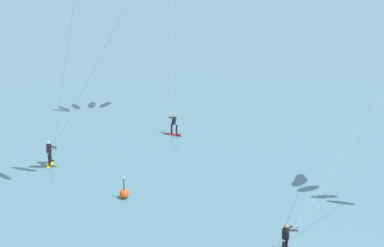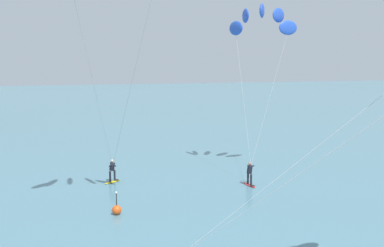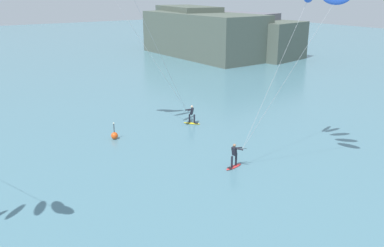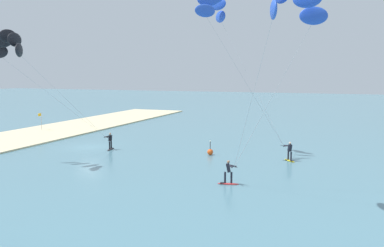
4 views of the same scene
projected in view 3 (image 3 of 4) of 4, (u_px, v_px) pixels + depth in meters
name	position (u px, v px, depth m)	size (l,w,h in m)	color
marker_buoy	(114.00, 135.00, 32.78)	(0.56, 0.56, 1.38)	#EA5119
distant_headland	(210.00, 33.00, 76.94)	(31.50, 18.88, 8.38)	#4C564C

